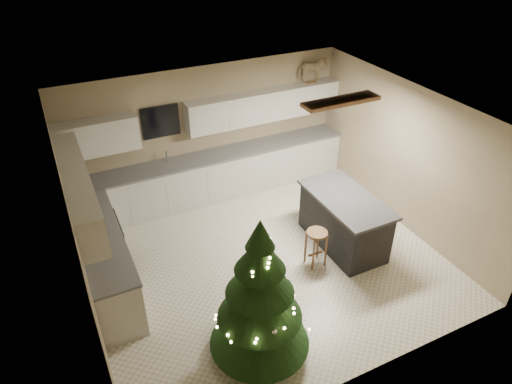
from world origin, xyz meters
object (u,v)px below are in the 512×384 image
bar_stool (317,240)px  toddler (265,269)px  island (344,221)px  rocking_horse (312,70)px  christmas_tree (260,303)px

bar_stool → toddler: toddler is taller
island → bar_stool: (-0.71, -0.25, 0.01)m
island → rocking_horse: bearing=72.6°
rocking_horse → toddler: bearing=159.8°
island → christmas_tree: 2.74m
rocking_horse → island: bearing=-177.3°
bar_stool → rocking_horse: size_ratio=1.02×
christmas_tree → rocking_horse: rocking_horse is taller
bar_stool → toddler: size_ratio=0.68×
island → bar_stool: island is taller
island → christmas_tree: christmas_tree is taller
island → christmas_tree: bearing=-148.5°
christmas_tree → toddler: (0.55, 0.92, -0.42)m
island → christmas_tree: size_ratio=0.78×
toddler → christmas_tree: bearing=-170.5°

